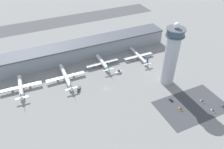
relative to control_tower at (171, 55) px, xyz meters
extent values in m
plane|color=gray|center=(-62.63, 15.92, -32.92)|extent=(1000.00, 1000.00, 0.00)
cube|color=#9399A3|center=(-62.63, 85.92, -24.17)|extent=(214.24, 22.00, 17.50)
cube|color=#4C515B|center=(-62.63, 85.92, -14.62)|extent=(214.24, 25.00, 1.60)
cube|color=#515154|center=(-62.63, 202.42, -32.91)|extent=(321.36, 44.00, 0.01)
cylinder|color=#ADB2BC|center=(0.00, 0.00, -6.07)|extent=(13.26, 13.26, 53.69)
cylinder|color=#565B66|center=(0.00, 0.00, 21.17)|extent=(17.85, 17.85, 0.80)
cylinder|color=#334C60|center=(0.00, 0.00, 24.41)|extent=(16.42, 16.42, 5.68)
cylinder|color=#565B66|center=(0.00, 0.00, 27.75)|extent=(17.85, 17.85, 1.00)
sphere|color=white|center=(0.00, 0.00, 31.08)|extent=(5.67, 5.67, 5.67)
cube|color=#424247|center=(0.00, -39.57, -32.91)|extent=(64.00, 40.00, 0.01)
cylinder|color=white|center=(-141.52, 49.46, -28.38)|extent=(5.28, 28.00, 4.26)
cone|color=white|center=(-140.94, 65.30, -28.38)|extent=(4.40, 3.99, 4.26)
cone|color=white|center=(-142.12, 32.99, -28.38)|extent=(4.02, 5.25, 3.83)
cube|color=white|center=(-141.50, 50.02, -29.13)|extent=(40.74, 5.89, 0.44)
cylinder|color=#A8A8B2|center=(-149.98, 51.33, -30.42)|extent=(2.51, 4.77, 2.34)
cylinder|color=#A8A8B2|center=(-132.94, 50.71, -30.42)|extent=(2.51, 4.77, 2.34)
cube|color=#197FB2|center=(-142.16, 31.96, -22.85)|extent=(0.40, 2.81, 6.81)
cube|color=white|center=(-142.18, 31.57, -27.96)|extent=(11.99, 2.44, 0.24)
cylinder|color=black|center=(-141.05, 62.19, -31.71)|extent=(0.28, 0.28, 2.40)
cylinder|color=black|center=(-138.55, 49.11, -31.71)|extent=(0.28, 0.28, 2.40)
cylinder|color=black|center=(-144.51, 49.33, -31.71)|extent=(0.28, 0.28, 2.40)
cylinder|color=white|center=(-95.89, 47.49, -28.52)|extent=(4.58, 36.31, 4.39)
cone|color=white|center=(-95.78, 67.61, -28.52)|extent=(4.41, 3.98, 4.39)
cone|color=white|center=(-95.99, 26.71, -28.52)|extent=(3.98, 5.29, 3.95)
cube|color=white|center=(-95.88, 48.21, -29.29)|extent=(41.49, 4.62, 0.44)
cylinder|color=#A8A8B2|center=(-104.59, 49.26, -30.62)|extent=(2.44, 4.85, 2.42)
cylinder|color=#A8A8B2|center=(-87.17, 49.17, -30.62)|extent=(2.44, 4.85, 2.42)
cube|color=#14704C|center=(-96.00, 25.65, -22.81)|extent=(0.31, 2.80, 7.03)
cube|color=white|center=(-96.00, 25.25, -28.08)|extent=(12.31, 2.06, 0.24)
cylinder|color=black|center=(-95.80, 64.43, -31.82)|extent=(0.28, 0.28, 2.20)
cylinder|color=black|center=(-92.81, 47.40, -31.82)|extent=(0.28, 0.28, 2.20)
cylinder|color=black|center=(-98.96, 47.43, -31.82)|extent=(0.28, 0.28, 2.20)
cylinder|color=white|center=(-50.06, 55.67, -28.41)|extent=(4.62, 24.46, 4.40)
cone|color=white|center=(-50.18, 69.86, -28.41)|extent=(4.44, 4.00, 4.40)
cone|color=white|center=(-49.93, 40.81, -28.41)|extent=(4.01, 5.32, 3.96)
cube|color=white|center=(-50.06, 56.15, -29.18)|extent=(39.04, 4.74, 0.44)
cylinder|color=#A8A8B2|center=(-58.26, 57.08, -30.51)|extent=(2.46, 4.86, 2.42)
cylinder|color=#A8A8B2|center=(-41.88, 57.23, -30.51)|extent=(2.46, 4.86, 2.42)
cube|color=#14704C|center=(-49.92, 39.76, -22.69)|extent=(0.32, 2.80, 7.04)
cube|color=white|center=(-49.91, 39.36, -27.97)|extent=(12.34, 2.11, 0.24)
cylinder|color=black|center=(-50.15, 66.68, -31.76)|extent=(0.28, 0.28, 2.30)
cylinder|color=black|center=(-46.97, 55.38, -31.76)|extent=(0.28, 0.28, 2.30)
cylinder|color=black|center=(-53.14, 55.33, -31.76)|extent=(0.28, 0.28, 2.30)
cylinder|color=silver|center=(-4.02, 51.87, -29.01)|extent=(4.05, 33.56, 3.65)
cone|color=silver|center=(-3.80, 70.27, -29.01)|extent=(3.69, 3.33, 3.65)
cone|color=silver|center=(-4.24, 32.92, -29.01)|extent=(3.34, 4.42, 3.29)
cube|color=silver|center=(-4.01, 52.54, -29.65)|extent=(37.64, 4.85, 0.44)
cylinder|color=#A8A8B2|center=(-11.89, 53.64, -30.76)|extent=(2.06, 4.04, 2.01)
cylinder|color=#A8A8B2|center=(3.90, 53.45, -30.76)|extent=(2.06, 4.04, 2.01)
cube|color=navy|center=(-4.26, 32.05, -24.26)|extent=(0.33, 2.80, 5.85)
cube|color=silver|center=(-4.26, 31.65, -28.65)|extent=(10.25, 2.12, 0.24)
cylinder|color=black|center=(-3.83, 67.43, -31.88)|extent=(0.28, 0.28, 2.08)
cylinder|color=black|center=(-1.46, 51.71, -31.88)|extent=(0.28, 0.28, 2.08)
cylinder|color=black|center=(-6.58, 51.77, -31.88)|extent=(0.28, 0.28, 2.08)
cube|color=black|center=(-88.64, 25.81, -32.86)|extent=(5.17, 7.01, 0.12)
cube|color=#2D333D|center=(-88.64, 25.81, -32.17)|extent=(5.85, 8.18, 1.49)
cube|color=#232D38|center=(-89.01, 25.10, -30.82)|extent=(2.99, 3.11, 1.22)
cube|color=black|center=(-39.52, 35.26, -32.86)|extent=(6.68, 3.18, 0.12)
cube|color=silver|center=(-39.52, 35.26, -32.05)|extent=(7.91, 3.43, 1.73)
cube|color=#232D38|center=(-38.76, 35.36, -30.48)|extent=(2.55, 2.48, 1.41)
cube|color=black|center=(12.62, -39.52, -32.86)|extent=(1.72, 3.90, 0.12)
cube|color=silver|center=(12.62, -39.52, -32.52)|extent=(1.79, 4.64, 0.80)
cube|color=#232D38|center=(12.62, -39.64, -31.79)|extent=(1.57, 2.55, 0.66)
cube|color=black|center=(-13.08, -25.83, -32.86)|extent=(1.89, 3.74, 0.12)
cube|color=black|center=(-13.08, -25.83, -32.51)|extent=(1.99, 4.45, 0.81)
cube|color=#232D38|center=(-13.08, -25.72, -31.77)|extent=(1.71, 2.46, 0.66)
cube|color=black|center=(12.78, -52.96, -32.86)|extent=(1.91, 3.62, 0.12)
cube|color=silver|center=(12.78, -52.96, -32.49)|extent=(2.02, 4.30, 0.86)
cube|color=#232D38|center=(12.79, -53.07, -31.70)|extent=(1.71, 2.39, 0.70)
cube|color=black|center=(25.59, -53.10, -32.86)|extent=(1.94, 3.90, 0.12)
cube|color=slate|center=(25.59, -53.10, -32.49)|extent=(2.04, 4.64, 0.85)
cube|color=#232D38|center=(25.59, -53.22, -31.72)|extent=(1.73, 2.58, 0.69)
cube|color=black|center=(-12.41, -39.01, -32.86)|extent=(1.76, 3.91, 0.12)
cube|color=gold|center=(-12.41, -39.01, -32.49)|extent=(1.84, 4.66, 0.84)
cube|color=#232D38|center=(-12.41, -39.12, -31.73)|extent=(1.61, 2.56, 0.69)
camera|label=1|loc=(-127.37, -140.80, 112.00)|focal=35.00mm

